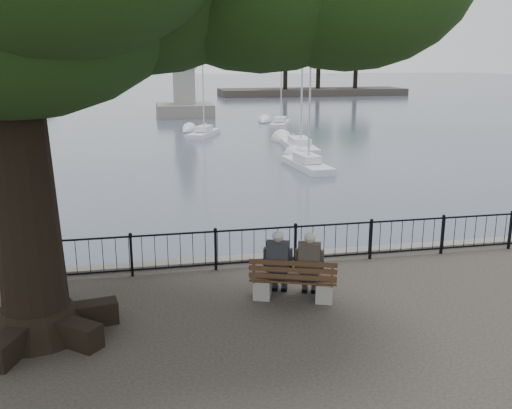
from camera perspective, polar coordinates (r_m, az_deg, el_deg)
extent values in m
cube|color=#666259|center=(14.86, -0.39, -7.39)|extent=(200.00, 0.40, 1.20)
plane|color=#363F4E|center=(113.72, -10.32, 11.26)|extent=(260.00, 260.00, 0.00)
cube|color=black|center=(13.90, 0.00, -2.47)|extent=(22.00, 0.04, 0.04)
cube|color=black|center=(14.16, 0.00, -5.69)|extent=(22.00, 0.04, 0.04)
cube|color=gray|center=(12.44, 0.65, -8.34)|extent=(0.49, 0.55, 0.42)
cube|color=gray|center=(12.36, 6.85, -8.62)|extent=(0.49, 0.55, 0.42)
cube|color=#352216|center=(12.29, 3.76, -7.42)|extent=(1.91, 1.09, 0.04)
cube|color=#352216|center=(11.92, 3.68, -6.54)|extent=(1.75, 0.65, 0.41)
cube|color=black|center=(12.28, 2.21, -6.80)|extent=(0.45, 0.41, 0.25)
cube|color=black|center=(12.03, 2.17, -5.27)|extent=(0.51, 0.38, 0.61)
sphere|color=tan|center=(11.93, 2.21, -3.26)|extent=(0.24, 0.24, 0.24)
ellipsoid|color=#A9A7A7|center=(11.90, 2.20, -3.14)|extent=(0.25, 0.25, 0.21)
cube|color=black|center=(12.68, 2.33, -7.80)|extent=(0.46, 0.53, 0.46)
cube|color=#2D2923|center=(12.23, 5.33, -6.93)|extent=(0.45, 0.41, 0.25)
cube|color=#2D2923|center=(11.99, 5.34, -5.40)|extent=(0.51, 0.38, 0.61)
sphere|color=tan|center=(11.89, 5.40, -3.39)|extent=(0.24, 0.24, 0.24)
ellipsoid|color=#A9A7A7|center=(11.86, 5.40, -3.26)|extent=(0.25, 0.25, 0.21)
cube|color=#2D2923|center=(12.64, 5.36, -7.93)|extent=(0.46, 0.53, 0.46)
cone|color=black|center=(11.64, -20.97, -10.66)|extent=(1.92, 1.92, 0.56)
cone|color=black|center=(10.75, -22.46, 4.54)|extent=(1.24, 1.24, 6.77)
cube|color=#666259|center=(74.33, -23.68, 9.14)|extent=(9.75, 9.75, 1.40)
cube|color=#666259|center=(60.95, -7.15, 9.30)|extent=(5.74, 5.74, 1.40)
cube|color=gray|center=(60.78, -7.22, 11.57)|extent=(2.10, 2.48, 3.83)
cube|color=#666259|center=(60.71, -7.28, 13.51)|extent=(2.48, 2.86, 0.30)
cube|color=gray|center=(60.99, -7.33, 14.28)|extent=(1.24, 2.10, 1.34)
cube|color=gray|center=(60.04, -7.28, 14.92)|extent=(1.43, 0.96, 1.53)
sphere|color=gray|center=(59.68, -7.28, 15.93)|extent=(1.63, 1.63, 1.63)
cube|color=silver|center=(32.94, -23.54, 2.92)|extent=(1.72, 5.00, 0.55)
cube|color=silver|center=(32.85, -23.63, 3.77)|extent=(1.14, 2.07, 0.41)
cube|color=silver|center=(32.07, 5.11, 3.79)|extent=(1.83, 4.96, 0.54)
cube|color=silver|center=(31.98, 5.13, 4.67)|extent=(1.18, 2.07, 0.40)
cylinder|color=#BDBDBD|center=(31.28, 5.45, 12.17)|extent=(0.11, 0.11, 8.77)
cube|color=silver|center=(38.49, 4.35, 5.61)|extent=(1.94, 5.78, 0.63)
cube|color=silver|center=(38.41, 4.37, 6.35)|extent=(1.30, 2.39, 0.47)
cylinder|color=#BDBDBD|center=(37.74, 4.63, 12.72)|extent=(0.13, 0.13, 8.95)
cube|color=silver|center=(42.58, -21.80, 5.48)|extent=(2.23, 4.76, 0.51)
cube|color=silver|center=(42.51, -21.86, 6.14)|extent=(1.32, 2.03, 0.38)
cylinder|color=#BDBDBD|center=(41.92, -22.51, 12.18)|extent=(0.10, 0.10, 9.42)
cube|color=silver|center=(45.49, -5.24, 6.97)|extent=(3.14, 4.78, 0.52)
cube|color=silver|center=(45.42, -5.26, 7.59)|extent=(1.66, 2.13, 0.39)
cylinder|color=#BDBDBD|center=(44.86, -5.35, 12.80)|extent=(0.10, 0.10, 8.67)
cube|color=silver|center=(52.14, 2.43, 7.98)|extent=(2.89, 4.75, 0.51)
cube|color=silver|center=(52.08, 2.43, 8.52)|extent=(1.57, 2.09, 0.38)
cylinder|color=#BDBDBD|center=(51.57, 2.55, 12.98)|extent=(0.10, 0.10, 8.51)
cube|color=#2A2520|center=(94.81, 5.61, 11.12)|extent=(30.00, 8.00, 1.20)
cylinder|color=black|center=(91.43, 2.95, 12.61)|extent=(0.70, 0.70, 4.00)
ellipsoid|color=black|center=(91.38, 2.98, 15.12)|extent=(5.20, 5.20, 4.16)
cylinder|color=black|center=(95.00, 6.24, 12.62)|extent=(0.70, 0.70, 4.00)
ellipsoid|color=black|center=(94.95, 6.31, 15.03)|extent=(5.20, 5.20, 4.16)
cylinder|color=black|center=(96.04, 9.92, 12.51)|extent=(0.70, 0.70, 4.00)
ellipsoid|color=black|center=(96.00, 10.03, 14.90)|extent=(5.20, 5.20, 4.16)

